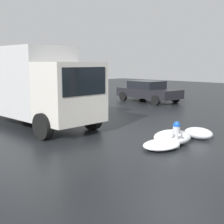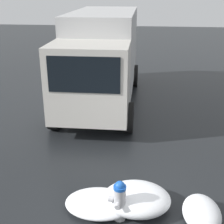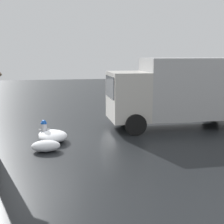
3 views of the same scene
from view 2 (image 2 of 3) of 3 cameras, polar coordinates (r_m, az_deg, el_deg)
ground_plane at (r=6.13m, az=1.37°, el=-18.87°), size 60.00×60.00×0.00m
fire_hydrant at (r=5.86m, az=1.37°, el=-15.78°), size 0.43×0.33×0.81m
delivery_truck at (r=11.36m, az=-1.78°, el=10.44°), size 6.85×2.53×3.18m
snow_pile_by_hydrant at (r=6.16m, az=16.07°, el=-17.30°), size 1.01×0.69×0.39m
snow_pile_curbside at (r=6.27m, az=-2.36°, el=-16.33°), size 0.97×1.32×0.25m
snow_pile_by_tree at (r=6.25m, az=4.53°, el=-15.49°), size 1.09×1.31×0.43m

